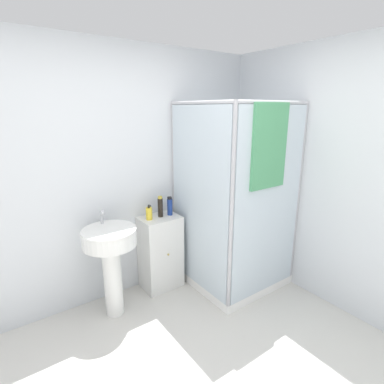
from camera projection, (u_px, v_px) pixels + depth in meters
wall_back at (108, 178)px, 2.90m from camera, size 6.40×0.06×2.50m
wall_right at (377, 188)px, 2.52m from camera, size 0.06×6.40×2.50m
shower_enclosure at (234, 239)px, 3.24m from camera, size 0.97×1.00×1.97m
vanity_cabinet at (161, 252)px, 3.23m from camera, size 0.41×0.33×0.80m
sink at (111, 253)px, 2.71m from camera, size 0.48×0.48×1.00m
soap_dispenser at (149, 213)px, 3.04m from camera, size 0.06×0.07×0.16m
shampoo_bottle_tall_black at (160, 207)px, 3.11m from camera, size 0.05×0.05×0.22m
shampoo_bottle_blue at (170, 206)px, 3.16m from camera, size 0.06×0.06×0.20m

